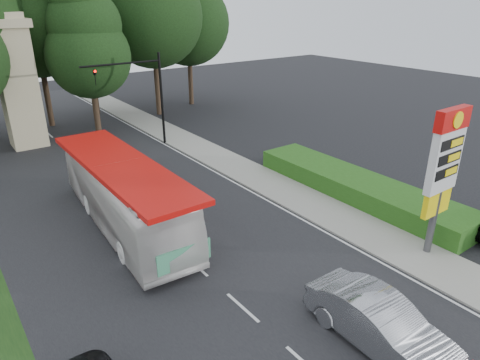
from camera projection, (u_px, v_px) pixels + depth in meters
road_surface at (151, 226)px, 22.27m from camera, size 14.00×80.00×0.02m
sidewalk_right at (275, 186)px, 26.90m from camera, size 3.00×80.00×0.12m
hedge at (357, 187)px, 25.37m from camera, size 3.00×14.00×1.20m
gas_station_pylon at (444, 164)px, 18.16m from camera, size 2.10×0.45×6.85m
traffic_signal_mast at (145, 88)px, 32.43m from camera, size 6.10×0.35×7.20m
monument at (17, 81)px, 32.51m from camera, size 3.00×3.00×10.05m
tree_east_near at (84, 13)px, 40.27m from camera, size 8.12×8.12×15.95m
tree_far_east at (187, 5)px, 44.00m from camera, size 8.68×8.68×17.05m
tree_monument_right at (86, 38)px, 34.01m from camera, size 6.72×6.72×13.20m
transit_bus at (124, 195)px, 21.67m from camera, size 3.66×12.56×3.46m
sedan_silver at (380, 323)px, 14.32m from camera, size 1.94×5.43×1.78m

